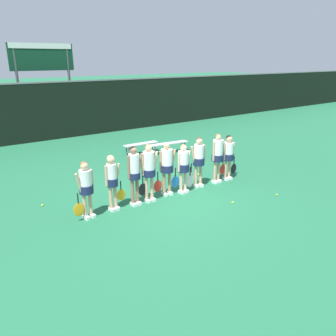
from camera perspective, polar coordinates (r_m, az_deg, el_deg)
name	(u,v)px	position (r m, az deg, el deg)	size (l,w,h in m)	color
ground_plane	(168,195)	(10.48, 0.05, -4.79)	(140.00, 140.00, 0.00)	#216642
fence_windscreen	(65,110)	(18.62, -17.53, 9.64)	(60.00, 0.08, 3.03)	black
scoreboard	(43,66)	(19.35, -20.97, 16.32)	(3.31, 0.15, 4.90)	#515156
bench_courtside	(168,144)	(15.00, -0.07, 4.13)	(2.07, 0.57, 0.47)	#B2B2B7
bench_far	(141,145)	(14.96, -4.73, 4.02)	(1.65, 0.39, 0.48)	#B2B2B7
player_0	(86,186)	(8.97, -14.14, -2.98)	(0.65, 0.38, 1.61)	tan
player_1	(112,178)	(9.29, -9.70, -1.77)	(0.61, 0.32, 1.64)	tan
player_2	(134,171)	(9.50, -5.86, -0.54)	(0.64, 0.35, 1.80)	#8C664C
player_3	(149,168)	(9.73, -3.32, -0.01)	(0.68, 0.39, 1.79)	tan
player_4	(167,165)	(10.19, -0.19, 0.61)	(0.70, 0.41, 1.71)	tan
player_5	(184,165)	(10.38, 2.73, 0.55)	(0.66, 0.38, 1.62)	beige
player_6	(199,158)	(10.90, 5.35, 1.76)	(0.65, 0.38, 1.71)	tan
player_7	(218,154)	(11.35, 8.65, 2.40)	(0.68, 0.40, 1.74)	tan
player_8	(229,154)	(11.73, 10.49, 2.49)	(0.67, 0.39, 1.62)	tan
tennis_ball_0	(42,205)	(10.41, -21.05, -6.07)	(0.07, 0.07, 0.07)	#CCE033
tennis_ball_1	(222,161)	(13.96, 9.44, 1.14)	(0.07, 0.07, 0.07)	#CCE033
tennis_ball_2	(233,203)	(10.08, 11.19, -5.93)	(0.07, 0.07, 0.07)	#CCE033
tennis_ball_3	(199,174)	(12.27, 5.36, -1.12)	(0.07, 0.07, 0.07)	#CCE033
tennis_ball_4	(277,195)	(11.00, 18.42, -4.46)	(0.06, 0.06, 0.06)	#CCE033
tennis_ball_5	(188,170)	(12.78, 3.54, -0.28)	(0.07, 0.07, 0.07)	#CCE033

